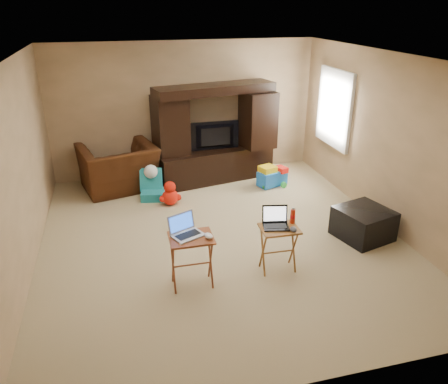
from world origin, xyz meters
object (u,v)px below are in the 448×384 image
object	(u,v)px
mouse_left	(209,236)
laptop_left	(188,227)
child_rocker	(152,185)
push_toy	(272,176)
entertainment_center	(215,134)
television	(216,137)
tray_table_left	(192,261)
ottoman	(363,224)
plush_toy	(170,193)
laptop_right	(276,219)
water_bottle	(293,216)
tray_table_right	(278,249)
mouse_right	(293,229)
recliner	(119,168)

from	to	relation	value
mouse_left	laptop_left	bearing A→B (deg)	155.56
child_rocker	push_toy	bearing A→B (deg)	12.14
entertainment_center	television	distance (m)	0.06
child_rocker	push_toy	distance (m)	2.19
tray_table_left	ottoman	bearing A→B (deg)	12.31
plush_toy	mouse_left	xyz separation A→B (m)	(0.13, -2.39, 0.47)
child_rocker	laptop_right	size ratio (longest dim) A/B	1.63
entertainment_center	water_bottle	bearing A→B (deg)	-96.47
television	ottoman	world-z (taller)	television
tray_table_right	water_bottle	size ratio (longest dim) A/B	3.25
ottoman	laptop_left	world-z (taller)	laptop_left
child_rocker	tray_table_right	xyz separation A→B (m)	(1.30, -2.58, 0.04)
tray_table_left	tray_table_right	distance (m)	1.11
laptop_right	tray_table_left	bearing A→B (deg)	-164.03
child_rocker	mouse_right	xyz separation A→B (m)	(1.43, -2.70, 0.37)
television	tray_table_right	xyz separation A→B (m)	(0.05, -3.12, -0.56)
plush_toy	laptop_right	size ratio (longest dim) A/B	1.34
entertainment_center	push_toy	bearing A→B (deg)	-42.12
tray_table_right	mouse_left	xyz separation A→B (m)	(-0.91, -0.13, 0.38)
recliner	plush_toy	size ratio (longest dim) A/B	3.00
plush_toy	ottoman	bearing A→B (deg)	-35.35
television	child_rocker	xyz separation A→B (m)	(-1.25, -0.54, -0.60)
television	recliner	xyz separation A→B (m)	(-1.78, 0.03, -0.45)
laptop_right	mouse_right	xyz separation A→B (m)	(0.17, -0.14, -0.10)
child_rocker	tray_table_right	size ratio (longest dim) A/B	0.85
tray_table_right	mouse_left	world-z (taller)	mouse_left
child_rocker	mouse_left	distance (m)	2.77
push_toy	plush_toy	bearing A→B (deg)	170.78
recliner	laptop_right	bearing A→B (deg)	105.78
entertainment_center	ottoman	xyz separation A→B (m)	(1.53, -2.69, -0.68)
push_toy	laptop_right	distance (m)	2.79
recliner	water_bottle	size ratio (longest dim) A/B	6.82
television	plush_toy	bearing A→B (deg)	39.61
laptop_right	mouse_right	size ratio (longest dim) A/B	2.58
plush_toy	laptop_left	size ratio (longest dim) A/B	1.22
push_toy	tray_table_left	distance (m)	3.32
entertainment_center	child_rocker	size ratio (longest dim) A/B	4.30
push_toy	water_bottle	size ratio (longest dim) A/B	2.91
television	mouse_right	size ratio (longest dim) A/B	7.48
recliner	child_rocker	world-z (taller)	recliner
television	recliner	distance (m)	1.83
entertainment_center	mouse_right	bearing A→B (deg)	-97.96
ottoman	push_toy	bearing A→B (deg)	105.66
ottoman	mouse_left	world-z (taller)	mouse_left
tray_table_right	mouse_left	distance (m)	1.00
entertainment_center	tray_table_left	world-z (taller)	entertainment_center
recliner	water_bottle	distance (m)	3.69
child_rocker	ottoman	world-z (taller)	child_rocker
recliner	plush_toy	xyz separation A→B (m)	(0.78, -0.88, -0.20)
recliner	push_toy	world-z (taller)	recliner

